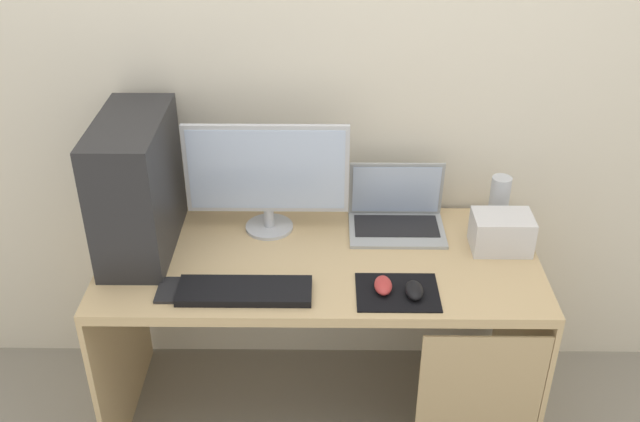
{
  "coord_description": "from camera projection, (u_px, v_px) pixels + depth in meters",
  "views": [
    {
      "loc": [
        0.02,
        -2.02,
        2.11
      ],
      "look_at": [
        0.0,
        0.0,
        0.9
      ],
      "focal_mm": 40.63,
      "sensor_mm": 36.0,
      "label": 1
    }
  ],
  "objects": [
    {
      "name": "ground_plane",
      "position": [
        320.0,
        410.0,
        2.82
      ],
      "size": [
        8.0,
        8.0,
        0.0
      ],
      "primitive_type": "plane",
      "color": "gray"
    },
    {
      "name": "wall_back",
      "position": [
        322.0,
        56.0,
        2.47
      ],
      "size": [
        4.0,
        0.05,
        2.6
      ],
      "color": "beige",
      "rests_on": "ground_plane"
    },
    {
      "name": "desk",
      "position": [
        325.0,
        292.0,
        2.51
      ],
      "size": [
        1.47,
        0.66,
        0.72
      ],
      "color": "tan",
      "rests_on": "ground_plane"
    },
    {
      "name": "pc_tower",
      "position": [
        137.0,
        186.0,
        2.39
      ],
      "size": [
        0.22,
        0.47,
        0.47
      ],
      "primitive_type": "cube",
      "color": "#232326",
      "rests_on": "desk"
    },
    {
      "name": "monitor",
      "position": [
        267.0,
        175.0,
        2.48
      ],
      "size": [
        0.56,
        0.17,
        0.41
      ],
      "color": "#B7BCC6",
      "rests_on": "desk"
    },
    {
      "name": "laptop",
      "position": [
        396.0,
        215.0,
        2.59
      ],
      "size": [
        0.34,
        0.23,
        0.23
      ],
      "color": "#9EA3A8",
      "rests_on": "desk"
    },
    {
      "name": "speaker",
      "position": [
        499.0,
        201.0,
        2.58
      ],
      "size": [
        0.07,
        0.07,
        0.19
      ],
      "primitive_type": "cylinder",
      "color": "#B7BCC6",
      "rests_on": "desk"
    },
    {
      "name": "projector",
      "position": [
        501.0,
        232.0,
        2.46
      ],
      "size": [
        0.2,
        0.14,
        0.13
      ],
      "primitive_type": "cube",
      "color": "silver",
      "rests_on": "desk"
    },
    {
      "name": "keyboard",
      "position": [
        245.0,
        291.0,
        2.26
      ],
      "size": [
        0.42,
        0.14,
        0.02
      ],
      "primitive_type": "cube",
      "color": "black",
      "rests_on": "desk"
    },
    {
      "name": "mousepad",
      "position": [
        397.0,
        292.0,
        2.27
      ],
      "size": [
        0.26,
        0.2,
        0.0
      ],
      "primitive_type": "cube",
      "color": "black",
      "rests_on": "desk"
    },
    {
      "name": "mouse_left",
      "position": [
        383.0,
        285.0,
        2.27
      ],
      "size": [
        0.06,
        0.1,
        0.03
      ],
      "primitive_type": "ellipsoid",
      "color": "#B23333",
      "rests_on": "mousepad"
    },
    {
      "name": "mouse_right",
      "position": [
        414.0,
        290.0,
        2.25
      ],
      "size": [
        0.06,
        0.1,
        0.03
      ],
      "primitive_type": "ellipsoid",
      "color": "black",
      "rests_on": "mousepad"
    },
    {
      "name": "cell_phone",
      "position": [
        168.0,
        290.0,
        2.28
      ],
      "size": [
        0.07,
        0.13,
        0.01
      ],
      "primitive_type": "cube",
      "color": "#232326",
      "rests_on": "desk"
    }
  ]
}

